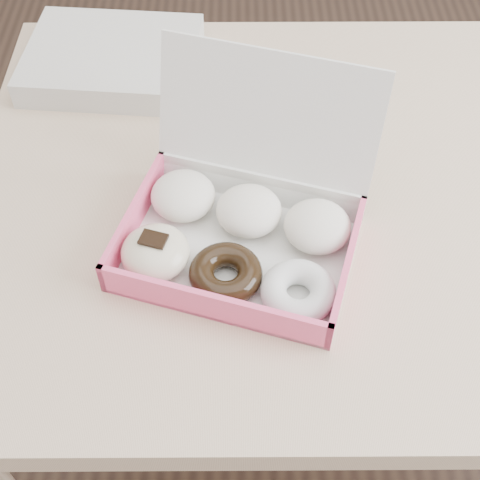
{
  "coord_description": "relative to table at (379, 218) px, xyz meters",
  "views": [
    {
      "loc": [
        -0.21,
        -0.66,
        1.44
      ],
      "look_at": [
        -0.21,
        -0.16,
        0.81
      ],
      "focal_mm": 50.0,
      "sensor_mm": 36.0,
      "label": 1
    }
  ],
  "objects": [
    {
      "name": "newspapers",
      "position": [
        -0.42,
        0.26,
        0.1
      ],
      "size": [
        0.29,
        0.24,
        0.04
      ],
      "primitive_type": "cube",
      "rotation": [
        0.0,
        0.0,
        -0.09
      ],
      "color": "silver",
      "rests_on": "table"
    },
    {
      "name": "ground",
      "position": [
        0.0,
        0.0,
        -0.67
      ],
      "size": [
        4.0,
        4.0,
        0.0
      ],
      "primitive_type": "plane",
      "color": "black",
      "rests_on": "ground"
    },
    {
      "name": "table",
      "position": [
        0.0,
        0.0,
        0.0
      ],
      "size": [
        1.2,
        0.8,
        0.75
      ],
      "color": "tan",
      "rests_on": "ground"
    },
    {
      "name": "donut_box",
      "position": [
        -0.21,
        -0.11,
        0.11
      ],
      "size": [
        0.36,
        0.34,
        0.21
      ],
      "rotation": [
        0.0,
        0.0,
        -0.3
      ],
      "color": "white",
      "rests_on": "table"
    }
  ]
}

